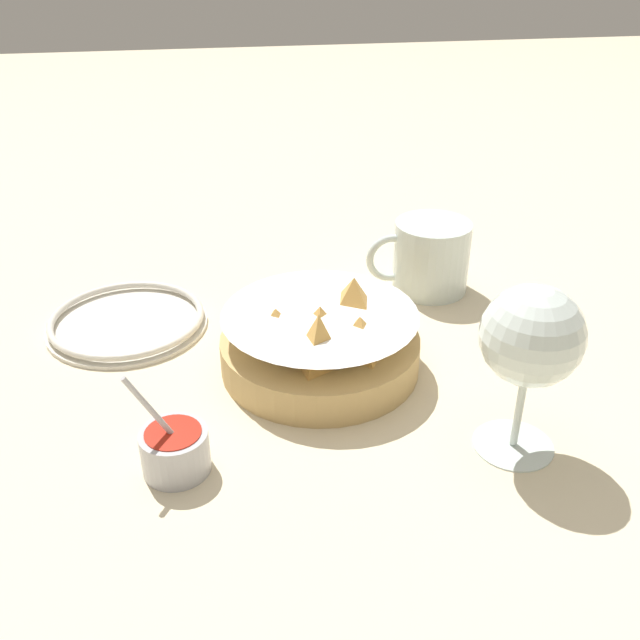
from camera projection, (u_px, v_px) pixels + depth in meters
The scene contains 6 objects.
ground_plane at pixel (347, 377), 0.73m from camera, with size 4.00×4.00×0.00m, color beige.
food_basket at pixel (322, 341), 0.73m from camera, with size 0.20×0.20×0.09m.
sauce_cup at pixel (175, 449), 0.60m from camera, with size 0.06×0.06×0.10m.
wine_glass at pixel (531, 341), 0.58m from camera, with size 0.09×0.09×0.16m.
beer_mug at pixel (430, 259), 0.88m from camera, with size 0.13×0.09×0.09m.
side_plate at pixel (127, 321), 0.81m from camera, with size 0.18×0.18×0.01m.
Camera 1 is at (0.13, 0.59, 0.42)m, focal length 40.00 mm.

